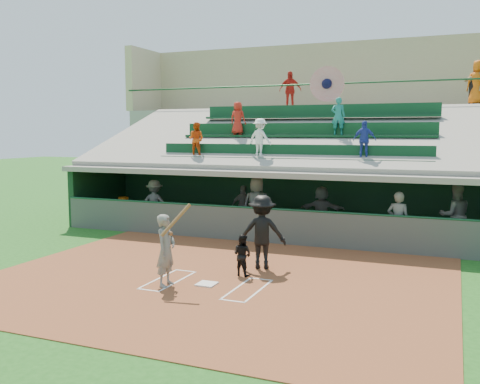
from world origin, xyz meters
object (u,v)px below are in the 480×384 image
at_px(home_plate, 207,284).
at_px(white_table, 126,215).
at_px(batter_at_plate, 166,250).
at_px(catcher, 242,255).
at_px(water_cooler, 124,202).
at_px(trash_bin, 477,94).

distance_m(home_plate, white_table, 8.96).
relative_size(home_plate, batter_at_plate, 0.22).
relative_size(batter_at_plate, catcher, 1.91).
height_order(batter_at_plate, white_table, batter_at_plate).
relative_size(batter_at_plate, white_table, 2.64).
bearing_deg(water_cooler, trash_bin, 27.38).
bearing_deg(home_plate, batter_at_plate, -152.84).
bearing_deg(water_cooler, home_plate, -43.61).
distance_m(home_plate, trash_bin, 14.81).
bearing_deg(water_cooler, catcher, -36.30).
height_order(home_plate, trash_bin, trash_bin).
height_order(water_cooler, trash_bin, trash_bin).
xyz_separation_m(catcher, trash_bin, (5.46, 11.53, 4.53)).
distance_m(batter_at_plate, white_table, 8.71).
bearing_deg(catcher, trash_bin, -100.33).
bearing_deg(home_plate, trash_bin, 64.83).
distance_m(batter_at_plate, catcher, 2.00).
height_order(home_plate, catcher, catcher).
bearing_deg(white_table, home_plate, -31.75).
bearing_deg(white_table, catcher, -24.45).
xyz_separation_m(catcher, white_table, (-6.90, 5.15, -0.17)).
xyz_separation_m(white_table, water_cooler, (-0.05, -0.04, 0.52)).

